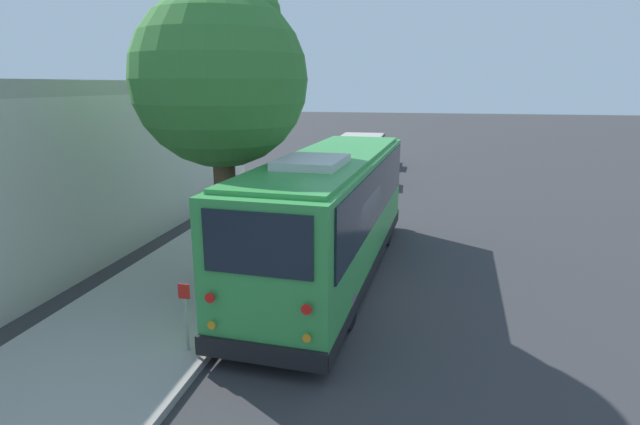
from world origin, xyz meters
TOP-DOWN VIEW (x-y plane):
  - ground_plane at (0.00, 0.00)m, footprint 160.00×160.00m
  - sidewalk_slab at (0.00, 3.95)m, footprint 80.00×3.81m
  - curb_strip at (0.00, 1.97)m, footprint 80.00×0.14m
  - shuttle_bus at (1.18, 0.46)m, footprint 10.29×3.09m
  - parked_sedan_blue at (13.80, 0.99)m, footprint 4.30×1.85m
  - parked_sedan_black at (19.66, 0.98)m, footprint 4.39×1.79m
  - street_tree at (0.45, 3.00)m, footprint 4.16×4.16m
  - sign_post_near at (-3.44, 2.33)m, footprint 0.06×0.22m
  - sign_post_far at (-1.98, 2.33)m, footprint 0.06×0.22m

SIDE VIEW (x-z plane):
  - ground_plane at x=0.00m, z-range 0.00..0.00m
  - sidewalk_slab at x=0.00m, z-range 0.00..0.15m
  - curb_strip at x=0.00m, z-range 0.00..0.15m
  - parked_sedan_blue at x=13.80m, z-range -0.05..1.28m
  - parked_sedan_black at x=19.66m, z-range -0.05..1.29m
  - sign_post_far at x=-1.98m, z-range 0.17..1.47m
  - sign_post_near at x=-3.44m, z-range 0.17..1.49m
  - shuttle_bus at x=1.18m, z-range 0.12..3.51m
  - street_tree at x=0.45m, z-range 1.50..9.10m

